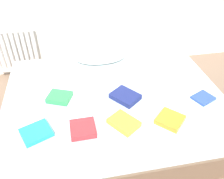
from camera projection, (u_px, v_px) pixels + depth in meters
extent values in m
plane|color=#7F6651|center=(113.00, 128.00, 2.49)|extent=(8.00, 8.00, 0.00)
cube|color=brown|center=(113.00, 119.00, 2.40)|extent=(2.00, 1.50, 0.28)
cube|color=silver|center=(113.00, 100.00, 2.25)|extent=(1.96, 1.46, 0.22)
cylinder|color=white|center=(0.00, 52.00, 3.00)|extent=(0.04, 0.04, 0.58)
cylinder|color=white|center=(5.00, 52.00, 3.01)|extent=(0.04, 0.04, 0.58)
cylinder|color=white|center=(10.00, 51.00, 3.02)|extent=(0.04, 0.04, 0.58)
cylinder|color=white|center=(15.00, 51.00, 3.03)|extent=(0.04, 0.04, 0.58)
cylinder|color=white|center=(20.00, 50.00, 3.04)|extent=(0.04, 0.04, 0.58)
cylinder|color=white|center=(25.00, 50.00, 3.04)|extent=(0.04, 0.04, 0.58)
cylinder|color=white|center=(30.00, 49.00, 3.05)|extent=(0.04, 0.04, 0.58)
cylinder|color=white|center=(35.00, 49.00, 3.06)|extent=(0.04, 0.04, 0.58)
cube|color=white|center=(9.00, 31.00, 2.86)|extent=(0.55, 0.04, 0.04)
cube|color=white|center=(20.00, 69.00, 3.19)|extent=(0.55, 0.04, 0.04)
ellipsoid|color=white|center=(101.00, 57.00, 2.57)|extent=(0.55, 0.27, 0.12)
cube|color=navy|center=(125.00, 96.00, 2.09)|extent=(0.29, 0.30, 0.05)
cube|color=#2847B7|center=(203.00, 98.00, 2.09)|extent=(0.22, 0.21, 0.02)
cube|color=orange|center=(170.00, 120.00, 1.86)|extent=(0.27, 0.27, 0.04)
cube|color=red|center=(83.00, 129.00, 1.78)|extent=(0.19, 0.19, 0.05)
cube|color=white|center=(152.00, 78.00, 2.33)|extent=(0.28, 0.26, 0.03)
cube|color=teal|center=(36.00, 132.00, 1.76)|extent=(0.27, 0.26, 0.03)
cube|color=yellow|center=(124.00, 123.00, 1.83)|extent=(0.26, 0.28, 0.04)
cube|color=green|center=(59.00, 97.00, 2.08)|extent=(0.24, 0.23, 0.05)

